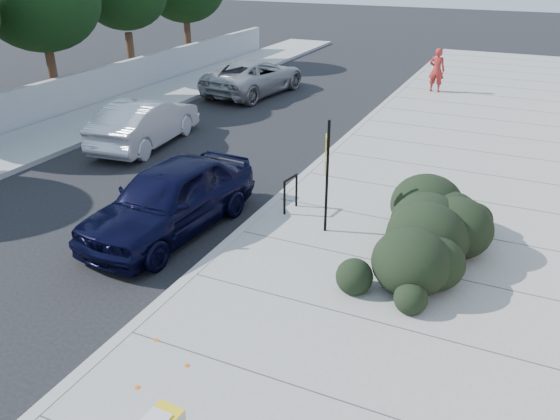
% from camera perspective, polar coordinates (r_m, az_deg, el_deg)
% --- Properties ---
extents(ground, '(120.00, 120.00, 0.00)m').
position_cam_1_polar(ground, '(11.14, -9.11, -7.19)').
color(ground, black).
rests_on(ground, ground).
extents(sidewalk_near, '(11.20, 50.00, 0.15)m').
position_cam_1_polar(sidewalk_near, '(13.97, 22.87, -1.55)').
color(sidewalk_near, gray).
rests_on(sidewalk_near, ground).
extents(sidewalk_far, '(3.00, 50.00, 0.15)m').
position_cam_1_polar(sidewalk_far, '(20.46, -24.07, 6.56)').
color(sidewalk_far, gray).
rests_on(sidewalk_far, ground).
extents(curb_near, '(0.22, 50.00, 0.17)m').
position_cam_1_polar(curb_near, '(14.99, 1.30, 2.44)').
color(curb_near, '#9E9E99').
rests_on(curb_near, ground).
extents(curb_far, '(0.22, 50.00, 0.17)m').
position_cam_1_polar(curb_far, '(19.39, -21.06, 6.15)').
color(curb_far, '#9E9E99').
rests_on(curb_far, ground).
extents(tree_far_d, '(4.60, 4.60, 6.16)m').
position_cam_1_polar(tree_far_d, '(24.56, -23.79, 19.39)').
color(tree_far_d, '#332114').
rests_on(tree_far_d, ground).
extents(bike_rack, '(0.14, 0.60, 0.87)m').
position_cam_1_polar(bike_rack, '(13.27, 1.11, 2.06)').
color(bike_rack, black).
rests_on(bike_rack, sidewalk_near).
extents(sign_post, '(0.15, 0.29, 2.60)m').
position_cam_1_polar(sign_post, '(11.94, 4.89, 4.16)').
color(sign_post, black).
rests_on(sign_post, sidewalk_near).
extents(hedge, '(2.59, 4.28, 1.51)m').
position_cam_1_polar(hedge, '(11.45, 14.83, -1.60)').
color(hedge, black).
rests_on(hedge, sidewalk_near).
extents(sedan_navy, '(2.32, 4.98, 1.65)m').
position_cam_1_polar(sedan_navy, '(12.74, -11.41, 1.22)').
color(sedan_navy, black).
rests_on(sedan_navy, ground).
extents(wagon_silver, '(2.14, 4.86, 1.55)m').
position_cam_1_polar(wagon_silver, '(18.94, -13.88, 8.89)').
color(wagon_silver, silver).
rests_on(wagon_silver, ground).
extents(suv_silver, '(3.24, 5.84, 1.55)m').
position_cam_1_polar(suv_silver, '(25.53, -2.69, 13.76)').
color(suv_silver, gray).
rests_on(suv_silver, ground).
extents(pedestrian, '(0.74, 0.51, 1.93)m').
position_cam_1_polar(pedestrian, '(26.15, 16.06, 13.88)').
color(pedestrian, maroon).
rests_on(pedestrian, sidewalk_near).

